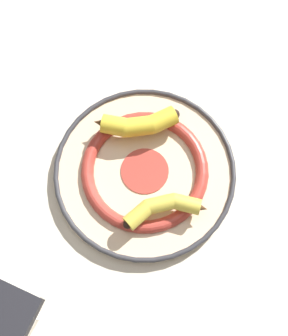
# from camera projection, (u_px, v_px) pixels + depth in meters

# --- Properties ---
(ground_plane) EXTENTS (2.80, 2.80, 0.00)m
(ground_plane) POSITION_uv_depth(u_px,v_px,m) (128.00, 165.00, 0.98)
(ground_plane) COLOR beige
(decorative_bowl) EXTENTS (0.37, 0.37, 0.03)m
(decorative_bowl) POSITION_uv_depth(u_px,v_px,m) (144.00, 171.00, 0.96)
(decorative_bowl) COLOR beige
(decorative_bowl) RESTS_ON ground_plane
(banana_a) EXTENTS (0.07, 0.17, 0.03)m
(banana_a) POSITION_uv_depth(u_px,v_px,m) (163.00, 207.00, 0.90)
(banana_a) COLOR gold
(banana_a) RESTS_ON decorative_bowl
(banana_b) EXTENTS (0.06, 0.18, 0.04)m
(banana_b) POSITION_uv_depth(u_px,v_px,m) (137.00, 124.00, 0.95)
(banana_b) COLOR yellow
(banana_b) RESTS_ON decorative_bowl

